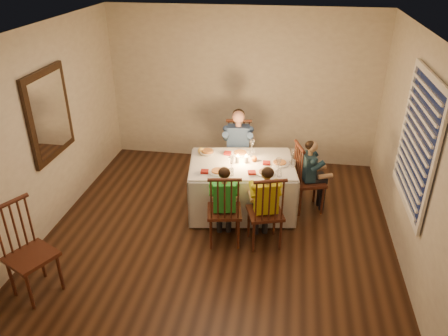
% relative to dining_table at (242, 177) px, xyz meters
% --- Properties ---
extents(ground, '(5.00, 5.00, 0.00)m').
position_rel_dining_table_xyz_m(ground, '(-0.21, -0.80, -0.54)').
color(ground, black).
rests_on(ground, ground).
extents(wall_left, '(0.02, 5.00, 2.60)m').
position_rel_dining_table_xyz_m(wall_left, '(-2.46, -0.80, 0.76)').
color(wall_left, beige).
rests_on(wall_left, ground).
extents(wall_right, '(0.02, 5.00, 2.60)m').
position_rel_dining_table_xyz_m(wall_right, '(2.04, -0.80, 0.76)').
color(wall_right, beige).
rests_on(wall_right, ground).
extents(wall_back, '(4.50, 0.02, 2.60)m').
position_rel_dining_table_xyz_m(wall_back, '(-0.21, 1.70, 0.76)').
color(wall_back, beige).
rests_on(wall_back, ground).
extents(ceiling, '(5.00, 5.00, 0.00)m').
position_rel_dining_table_xyz_m(ceiling, '(-0.21, -0.80, 2.06)').
color(ceiling, white).
rests_on(ceiling, wall_back).
extents(dining_table, '(1.59, 1.25, 0.72)m').
position_rel_dining_table_xyz_m(dining_table, '(0.00, 0.00, 0.00)').
color(dining_table, silver).
rests_on(dining_table, ground).
extents(chair_adult, '(0.45, 0.43, 1.02)m').
position_rel_dining_table_xyz_m(chair_adult, '(-0.15, 0.75, -0.54)').
color(chair_adult, '#391A0F').
rests_on(chair_adult, ground).
extents(chair_near_left, '(0.49, 0.47, 1.02)m').
position_rel_dining_table_xyz_m(chair_near_left, '(-0.12, -0.79, -0.54)').
color(chair_near_left, '#391A0F').
rests_on(chair_near_left, ground).
extents(chair_near_right, '(0.52, 0.51, 1.02)m').
position_rel_dining_table_xyz_m(chair_near_right, '(0.38, -0.75, -0.54)').
color(chair_near_right, '#391A0F').
rests_on(chair_near_right, ground).
extents(chair_end, '(0.51, 0.52, 1.02)m').
position_rel_dining_table_xyz_m(chair_end, '(0.94, 0.17, -0.54)').
color(chair_end, '#391A0F').
rests_on(chair_end, ground).
extents(chair_extra, '(0.59, 0.60, 1.10)m').
position_rel_dining_table_xyz_m(chair_extra, '(-2.00, -2.03, -0.54)').
color(chair_extra, '#391A0F').
rests_on(chair_extra, ground).
extents(adult, '(0.48, 0.45, 1.24)m').
position_rel_dining_table_xyz_m(adult, '(-0.15, 0.75, -0.54)').
color(adult, '#2F4D76').
rests_on(adult, ground).
extents(child_green, '(0.42, 0.39, 1.08)m').
position_rel_dining_table_xyz_m(child_green, '(-0.12, -0.79, -0.54)').
color(child_green, green).
rests_on(child_green, ground).
extents(child_yellow, '(0.46, 0.44, 1.11)m').
position_rel_dining_table_xyz_m(child_yellow, '(0.38, -0.75, -0.54)').
color(child_yellow, gold).
rests_on(child_yellow, ground).
extents(child_teal, '(0.42, 0.43, 1.07)m').
position_rel_dining_table_xyz_m(child_teal, '(0.94, 0.17, -0.54)').
color(child_teal, '#182F3D').
rests_on(child_teal, ground).
extents(setting_adult, '(0.30, 0.30, 0.02)m').
position_rel_dining_table_xyz_m(setting_adult, '(-0.06, 0.27, 0.23)').
color(setting_adult, white).
rests_on(setting_adult, dining_table).
extents(setting_green, '(0.30, 0.30, 0.02)m').
position_rel_dining_table_xyz_m(setting_green, '(-0.28, -0.33, 0.23)').
color(setting_green, white).
rests_on(setting_green, dining_table).
extents(setting_yellow, '(0.30, 0.30, 0.02)m').
position_rel_dining_table_xyz_m(setting_yellow, '(0.34, -0.26, 0.23)').
color(setting_yellow, white).
rests_on(setting_yellow, dining_table).
extents(setting_teal, '(0.30, 0.30, 0.02)m').
position_rel_dining_table_xyz_m(setting_teal, '(0.51, 0.05, 0.23)').
color(setting_teal, white).
rests_on(setting_teal, dining_table).
extents(candle_left, '(0.06, 0.06, 0.10)m').
position_rel_dining_table_xyz_m(candle_left, '(-0.06, -0.01, 0.27)').
color(candle_left, white).
rests_on(candle_left, dining_table).
extents(candle_right, '(0.06, 0.06, 0.10)m').
position_rel_dining_table_xyz_m(candle_right, '(0.06, 0.01, 0.27)').
color(candle_right, white).
rests_on(candle_right, dining_table).
extents(squash, '(0.09, 0.09, 0.09)m').
position_rel_dining_table_xyz_m(squash, '(-0.62, 0.21, 0.26)').
color(squash, yellow).
rests_on(squash, dining_table).
extents(orange_fruit, '(0.08, 0.08, 0.08)m').
position_rel_dining_table_xyz_m(orange_fruit, '(0.16, 0.08, 0.26)').
color(orange_fruit, orange).
rests_on(orange_fruit, dining_table).
extents(serving_bowl, '(0.22, 0.22, 0.05)m').
position_rel_dining_table_xyz_m(serving_bowl, '(-0.52, 0.18, 0.24)').
color(serving_bowl, white).
rests_on(serving_bowl, dining_table).
extents(wall_mirror, '(0.06, 0.95, 1.15)m').
position_rel_dining_table_xyz_m(wall_mirror, '(-2.43, -0.50, 0.96)').
color(wall_mirror, black).
rests_on(wall_mirror, wall_left).
extents(window_blinds, '(0.07, 1.34, 1.54)m').
position_rel_dining_table_xyz_m(window_blinds, '(1.99, -0.70, 0.96)').
color(window_blinds, black).
rests_on(window_blinds, wall_right).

